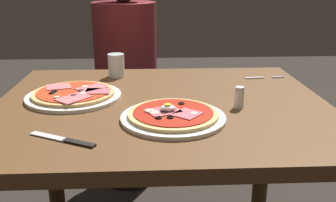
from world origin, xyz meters
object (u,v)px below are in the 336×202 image
object	(u,v)px
pizza_across_left	(74,95)
diner_person	(127,84)
salt_shaker	(239,97)
water_glass_near	(116,67)
knife	(67,140)
dining_table	(162,134)
fork	(261,78)
pizza_foreground	(173,116)

from	to	relation	value
pizza_across_left	diner_person	bearing A→B (deg)	79.65
salt_shaker	diner_person	bearing A→B (deg)	115.23
water_glass_near	salt_shaker	xyz separation A→B (m)	(0.41, -0.39, -0.01)
pizza_across_left	knife	xyz separation A→B (m)	(0.04, -0.35, -0.01)
pizza_across_left	water_glass_near	size ratio (longest dim) A/B	3.41
dining_table	water_glass_near	world-z (taller)	water_glass_near
knife	salt_shaker	size ratio (longest dim) A/B	2.70
pizza_across_left	fork	size ratio (longest dim) A/B	1.99
pizza_foreground	diner_person	size ratio (longest dim) A/B	0.25
salt_shaker	pizza_across_left	bearing A→B (deg)	167.15
pizza_foreground	fork	distance (m)	0.57
pizza_across_left	salt_shaker	xyz separation A→B (m)	(0.53, -0.12, 0.02)
pizza_foreground	pizza_across_left	distance (m)	0.38
knife	diner_person	distance (m)	1.08
dining_table	water_glass_near	distance (m)	0.40
salt_shaker	fork	bearing A→B (deg)	63.75
fork	diner_person	distance (m)	0.77
pizza_foreground	salt_shaker	distance (m)	0.23
pizza_across_left	fork	world-z (taller)	pizza_across_left
water_glass_near	knife	bearing A→B (deg)	-97.06
water_glass_near	diner_person	distance (m)	0.49
fork	diner_person	bearing A→B (deg)	138.26
pizza_foreground	salt_shaker	size ratio (longest dim) A/B	4.47
salt_shaker	diner_person	size ratio (longest dim) A/B	0.06
pizza_across_left	diner_person	world-z (taller)	diner_person
knife	salt_shaker	distance (m)	0.53
pizza_foreground	water_glass_near	distance (m)	0.53
water_glass_near	knife	world-z (taller)	water_glass_near
water_glass_near	fork	xyz separation A→B (m)	(0.57, -0.06, -0.04)
pizza_foreground	pizza_across_left	size ratio (longest dim) A/B	0.95
fork	salt_shaker	bearing A→B (deg)	-116.25
dining_table	diner_person	xyz separation A→B (m)	(-0.16, 0.78, -0.05)
water_glass_near	salt_shaker	size ratio (longest dim) A/B	1.37
dining_table	pizza_foreground	world-z (taller)	pizza_foreground
diner_person	knife	bearing A→B (deg)	85.32
diner_person	fork	bearing A→B (deg)	138.26
dining_table	fork	bearing A→B (deg)	34.07
fork	diner_person	xyz separation A→B (m)	(-0.56, 0.50, -0.16)
dining_table	pizza_across_left	world-z (taller)	pizza_across_left
pizza_foreground	fork	size ratio (longest dim) A/B	1.89
pizza_across_left	water_glass_near	world-z (taller)	water_glass_near
dining_table	knife	xyz separation A→B (m)	(-0.25, -0.29, 0.12)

